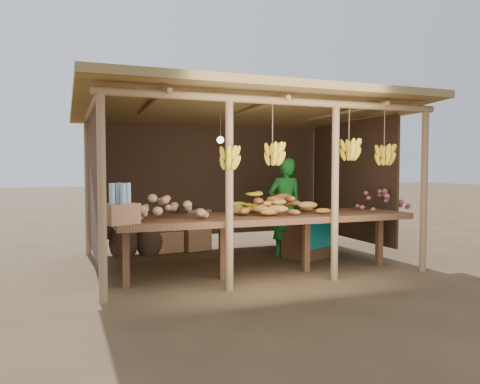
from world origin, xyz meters
name	(u,v)px	position (x,y,z in m)	size (l,w,h in m)	color
ground	(240,262)	(0.00, 0.00, 0.00)	(60.00, 60.00, 0.00)	brown
stall_structure	(247,134)	(0.07, -0.11, 1.90)	(4.70, 3.50, 2.43)	#9A754F
counter	(266,219)	(0.00, -0.95, 0.74)	(3.90, 1.05, 0.80)	brown
potato_heap	(167,204)	(-1.34, -1.10, 0.98)	(0.96, 0.58, 0.36)	#AC7F58
sweet_potato_heap	(277,200)	(0.19, -0.89, 0.98)	(1.13, 0.68, 0.36)	#BB7630
onion_heap	(383,198)	(1.90, -0.89, 0.98)	(0.79, 0.47, 0.36)	#A24E5B
banana_pile	(256,199)	(0.04, -0.52, 0.97)	(0.59, 0.35, 0.35)	yellow
tomato_basin	(116,213)	(-1.90, -0.86, 0.88)	(0.37, 0.37, 0.20)	navy
bottle_box	(120,208)	(-1.90, -1.31, 0.97)	(0.44, 0.40, 0.45)	#9B6945
vendor	(285,207)	(0.82, 0.15, 0.79)	(0.57, 0.38, 1.57)	#186C21
tarp_crate	(308,235)	(1.13, -0.04, 0.35)	(0.92, 0.87, 0.86)	brown
carton_stack	(186,233)	(-0.54, 1.11, 0.31)	(0.97, 0.43, 0.69)	#9B6945
burlap_sacks	(137,239)	(-1.38, 1.06, 0.27)	(0.88, 0.46, 0.62)	#462F20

